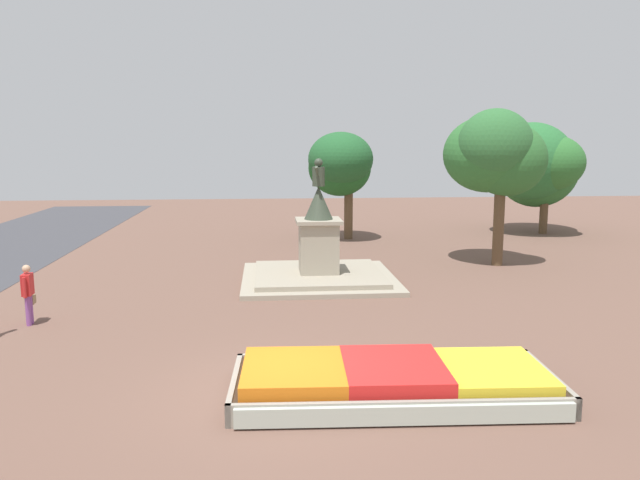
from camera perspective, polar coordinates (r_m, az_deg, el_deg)
ground_plane at (r=12.03m, az=-3.40°, el=-13.75°), size 79.52×79.52×0.00m
flower_planter at (r=11.83m, az=6.49°, el=-12.77°), size 6.05×2.86×0.62m
statue_monument at (r=20.91m, az=-0.13°, el=-1.84°), size 5.09×5.09×4.10m
pedestrian_with_handbag at (r=17.57m, az=-25.13°, el=-4.28°), size 0.25×0.73×1.56m
park_tree_far_left at (r=24.25m, az=15.71°, el=7.58°), size 3.69×3.79×5.83m
park_tree_behind_statue at (r=29.50m, az=1.86°, el=6.98°), size 3.02×3.76×5.08m
park_tree_far_right at (r=33.44m, az=19.18°, el=6.55°), size 4.86×5.41×5.58m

